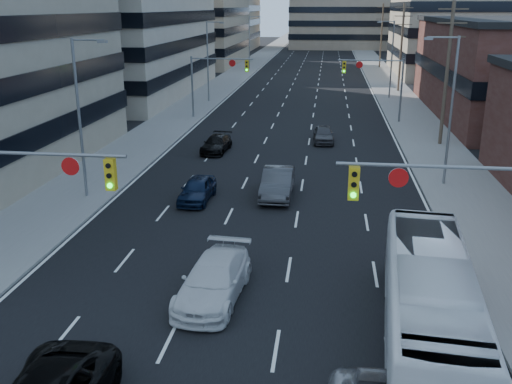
{
  "coord_description": "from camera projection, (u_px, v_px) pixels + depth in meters",
  "views": [
    {
      "loc": [
        3.14,
        -9.89,
        10.63
      ],
      "look_at": [
        -0.05,
        15.64,
        2.2
      ],
      "focal_mm": 40.0,
      "sensor_mm": 36.0,
      "label": 1
    }
  ],
  "objects": [
    {
      "name": "sidewalk_right",
      "position": [
        365.0,
        53.0,
        134.22
      ],
      "size": [
        5.0,
        300.0,
        0.15
      ],
      "primitive_type": "cube",
      "color": "slate",
      "rests_on": "ground"
    },
    {
      "name": "streetlight_left_near",
      "position": [
        81.0,
        112.0,
        31.51
      ],
      "size": [
        2.03,
        0.22,
        9.0
      ],
      "color": "slate",
      "rests_on": "ground"
    },
    {
      "name": "sedan_black_far",
      "position": [
        216.0,
        144.0,
        43.32
      ],
      "size": [
        2.03,
        4.39,
        1.24
      ],
      "primitive_type": "imported",
      "rotation": [
        0.0,
        0.0,
        -0.07
      ],
      "color": "black",
      "rests_on": "ground"
    },
    {
      "name": "bg_block_right",
      "position": [
        457.0,
        27.0,
        129.96
      ],
      "size": [
        22.0,
        22.0,
        12.0
      ],
      "primitive_type": "cube",
      "color": "gray",
      "rests_on": "ground"
    },
    {
      "name": "office_left_far",
      "position": [
        186.0,
        20.0,
        107.65
      ],
      "size": [
        20.0,
        30.0,
        16.0
      ],
      "primitive_type": "cube",
      "color": "gray",
      "rests_on": "ground"
    },
    {
      "name": "sedan_blue",
      "position": [
        197.0,
        189.0,
        32.42
      ],
      "size": [
        1.76,
        4.06,
        1.36
      ],
      "primitive_type": "imported",
      "rotation": [
        0.0,
        0.0,
        -0.04
      ],
      "color": "black",
      "rests_on": "ground"
    },
    {
      "name": "streetlight_right_far",
      "position": [
        391.0,
        56.0,
        66.8
      ],
      "size": [
        2.03,
        0.22,
        9.0
      ],
      "color": "slate",
      "rests_on": "ground"
    },
    {
      "name": "sidewalk_left",
      "position": [
        268.0,
        52.0,
        136.93
      ],
      "size": [
        5.0,
        300.0,
        0.15
      ],
      "primitive_type": "cube",
      "color": "slate",
      "rests_on": "ground"
    },
    {
      "name": "signal_near_left",
      "position": [
        21.0,
        194.0,
        20.08
      ],
      "size": [
        6.59,
        0.33,
        6.0
      ],
      "color": "slate",
      "rests_on": "ground"
    },
    {
      "name": "bg_block_left",
      "position": [
        208.0,
        8.0,
        145.22
      ],
      "size": [
        24.0,
        24.0,
        20.0
      ],
      "primitive_type": "cube",
      "color": "#ADA089",
      "rests_on": "ground"
    },
    {
      "name": "transit_bus",
      "position": [
        429.0,
        304.0,
        18.2
      ],
      "size": [
        3.58,
        11.33,
        3.1
      ],
      "primitive_type": "imported",
      "rotation": [
        0.0,
        0.0,
        -0.09
      ],
      "color": "white",
      "rests_on": "ground"
    },
    {
      "name": "sedan_grey_center",
      "position": [
        278.0,
        183.0,
        33.15
      ],
      "size": [
        1.74,
        4.95,
        1.63
      ],
      "primitive_type": "imported",
      "rotation": [
        0.0,
        0.0,
        -0.0
      ],
      "color": "#37383A",
      "rests_on": "ground"
    },
    {
      "name": "road_surface",
      "position": [
        316.0,
        53.0,
        135.6
      ],
      "size": [
        18.0,
        300.0,
        0.02
      ],
      "primitive_type": "cube",
      "color": "black",
      "rests_on": "ground"
    },
    {
      "name": "utility_pole_distant",
      "position": [
        381.0,
        35.0,
        100.3
      ],
      "size": [
        2.2,
        0.28,
        11.0
      ],
      "color": "#4C3D2D",
      "rests_on": "ground"
    },
    {
      "name": "signal_far_right",
      "position": [
        377.0,
        77.0,
        53.2
      ],
      "size": [
        6.09,
        0.33,
        6.0
      ],
      "color": "slate",
      "rests_on": "ground"
    },
    {
      "name": "office_right_far",
      "position": [
        468.0,
        30.0,
        90.87
      ],
      "size": [
        22.0,
        28.0,
        14.0
      ],
      "primitive_type": "cube",
      "color": "gray",
      "rests_on": "ground"
    },
    {
      "name": "utility_pole_block",
      "position": [
        447.0,
        72.0,
        43.72
      ],
      "size": [
        2.2,
        0.28,
        11.0
      ],
      "color": "#4C3D2D",
      "rests_on": "ground"
    },
    {
      "name": "signal_near_right",
      "position": [
        458.0,
        212.0,
        18.32
      ],
      "size": [
        6.59,
        0.33,
        6.0
      ],
      "color": "slate",
      "rests_on": "ground"
    },
    {
      "name": "streetlight_right_near",
      "position": [
        449.0,
        104.0,
        33.79
      ],
      "size": [
        2.03,
        0.22,
        9.0
      ],
      "color": "slate",
      "rests_on": "ground"
    },
    {
      "name": "utility_pole_midblock",
      "position": [
        401.0,
        46.0,
        72.01
      ],
      "size": [
        2.2,
        0.28,
        11.0
      ],
      "color": "#4C3D2D",
      "rests_on": "ground"
    },
    {
      "name": "streetlight_left_far",
      "position": [
        250.0,
        40.0,
        97.52
      ],
      "size": [
        2.03,
        0.22,
        9.0
      ],
      "color": "slate",
      "rests_on": "ground"
    },
    {
      "name": "signal_far_left",
      "position": [
        215.0,
        75.0,
        55.01
      ],
      "size": [
        6.09,
        0.33,
        6.0
      ],
      "color": "slate",
      "rests_on": "ground"
    },
    {
      "name": "white_van",
      "position": [
        214.0,
        280.0,
        21.53
      ],
      "size": [
        2.55,
        5.42,
        1.53
      ],
      "primitive_type": "imported",
      "rotation": [
        0.0,
        0.0,
        -0.08
      ],
      "color": "silver",
      "rests_on": "ground"
    },
    {
      "name": "sedan_grey_right",
      "position": [
        323.0,
        134.0,
        46.33
      ],
      "size": [
        1.82,
        4.03,
        1.34
      ],
      "primitive_type": "imported",
      "rotation": [
        0.0,
        0.0,
        0.06
      ],
      "color": "#3A393C",
      "rests_on": "ground"
    },
    {
      "name": "streetlight_left_mid",
      "position": [
        209.0,
        57.0,
        64.52
      ],
      "size": [
        2.03,
        0.22,
        9.0
      ],
      "color": "slate",
      "rests_on": "ground"
    }
  ]
}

